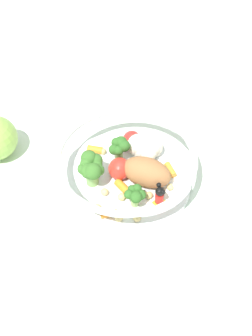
# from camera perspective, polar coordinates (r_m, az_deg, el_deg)

# --- Properties ---
(ground_plane) EXTENTS (2.40, 2.40, 0.00)m
(ground_plane) POSITION_cam_1_polar(r_m,az_deg,el_deg) (0.73, -0.99, -1.80)
(ground_plane) COLOR silver
(food_container) EXTENTS (0.20, 0.20, 0.06)m
(food_container) POSITION_cam_1_polar(r_m,az_deg,el_deg) (0.71, 0.35, 0.21)
(food_container) COLOR white
(food_container) RESTS_ON ground_plane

